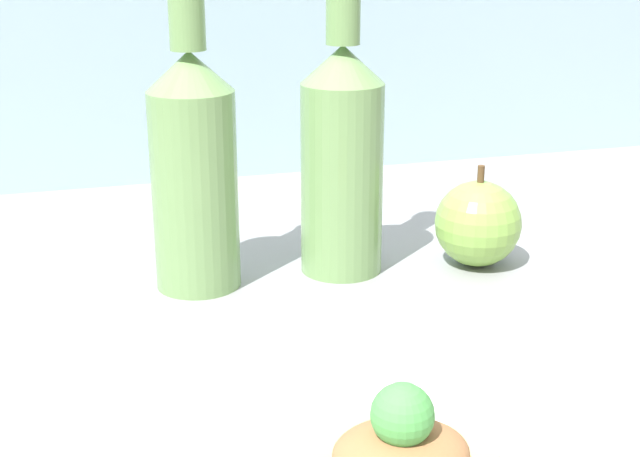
{
  "coord_description": "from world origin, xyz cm",
  "views": [
    {
      "loc": [
        -22.13,
        -56.43,
        30.57
      ],
      "look_at": [
        -5.53,
        0.1,
        10.42
      ],
      "focal_mm": 50.0,
      "sensor_mm": 36.0,
      "label": 1
    }
  ],
  "objects": [
    {
      "name": "ground_plane",
      "position": [
        0.0,
        0.0,
        -2.0
      ],
      "size": [
        180.0,
        110.0,
        4.0
      ],
      "primitive_type": "cube",
      "color": "gray"
    },
    {
      "name": "plated_food",
      "position": [
        -6.04,
        -17.39,
        3.24
      ],
      "size": [
        12.39,
        12.39,
        5.92
      ],
      "color": "#D6BC7F",
      "rests_on": "plate"
    },
    {
      "name": "cider_bottle_left",
      "position": [
        -11.69,
        17.59,
        11.44
      ],
      "size": [
        7.47,
        7.47,
        29.78
      ],
      "color": "#729E5B",
      "rests_on": "ground_plane"
    },
    {
      "name": "cider_bottle_right",
      "position": [
        1.67,
        17.59,
        11.44
      ],
      "size": [
        7.47,
        7.47,
        29.78
      ],
      "color": "#729E5B",
      "rests_on": "ground_plane"
    },
    {
      "name": "apple",
      "position": [
        14.33,
        15.2,
        4.06
      ],
      "size": [
        8.11,
        8.11,
        9.66
      ],
      "color": "#84B74C",
      "rests_on": "ground_plane"
    }
  ]
}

